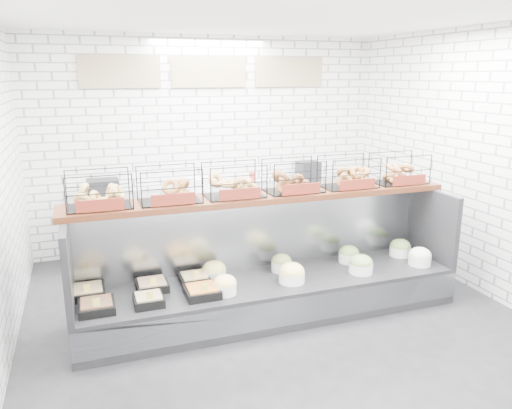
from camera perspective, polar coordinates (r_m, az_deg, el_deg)
name	(u,v)px	position (r m, az deg, el deg)	size (l,w,h in m)	color
ground	(282,326)	(5.20, 2.95, -13.70)	(5.50, 5.50, 0.00)	black
room_shell	(262,116)	(5.15, 0.67, 10.10)	(5.02, 5.51, 3.01)	white
display_case	(270,283)	(5.34, 1.56, -8.96)	(4.00, 0.90, 1.20)	black
bagel_shelf	(265,182)	(5.17, 1.00, 2.54)	(4.10, 0.50, 0.40)	#3B180C
prep_counter	(217,218)	(7.16, -4.44, -1.58)	(4.00, 0.60, 1.20)	#93969B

